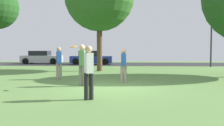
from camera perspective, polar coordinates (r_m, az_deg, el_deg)
ground_plane at (r=10.29m, az=-0.44°, el=-5.57°), size 44.00×44.00×0.00m
road_strip at (r=26.21m, az=1.11°, el=-0.24°), size 44.00×6.40×0.01m
person_thrower at (r=13.25m, az=-12.05°, el=0.35°), size 0.33×0.38×1.68m
person_catcher at (r=7.70m, az=-5.35°, el=-1.59°), size 0.33×0.38×1.68m
person_bystander at (r=11.77m, az=2.66°, el=-0.25°), size 0.30×0.33×1.58m
person_walking at (r=10.60m, az=-6.81°, el=-0.01°), size 0.30×0.34×1.76m
frisbee_disc at (r=9.77m, az=-8.83°, el=3.76°), size 0.38×0.38×0.09m
parked_car_silver at (r=27.74m, az=-15.80°, el=1.16°), size 4.15×2.04×1.40m
parked_car_blue at (r=25.98m, az=-4.82°, el=1.13°), size 4.28×1.93×1.40m
street_lamp_post at (r=23.74m, az=21.75°, el=4.61°), size 0.14×0.14×4.50m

